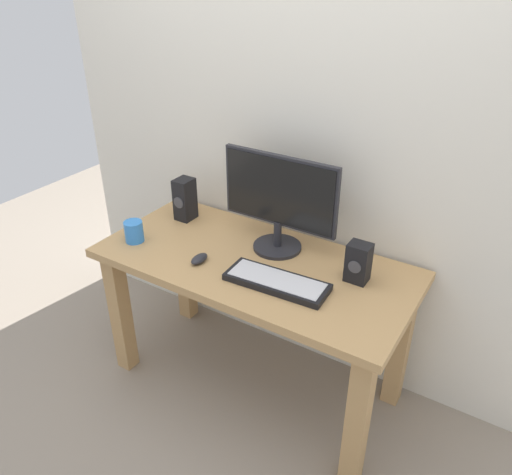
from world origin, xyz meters
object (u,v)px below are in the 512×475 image
(monitor, at_px, (279,200))
(speaker_left, at_px, (185,199))
(keyboard_primary, at_px, (277,282))
(desk, at_px, (254,286))
(coffee_mug, at_px, (134,232))
(speaker_right, at_px, (358,263))
(mouse, at_px, (199,259))

(monitor, bearing_deg, speaker_left, 179.45)
(speaker_left, bearing_deg, keyboard_primary, -21.33)
(desk, xyz_separation_m, speaker_left, (-0.51, 0.16, 0.24))
(speaker_left, xyz_separation_m, coffee_mug, (-0.06, -0.31, -0.06))
(monitor, bearing_deg, desk, -102.08)
(speaker_right, distance_m, speaker_left, 0.96)
(desk, distance_m, keyboard_primary, 0.26)
(monitor, relative_size, coffee_mug, 5.42)
(mouse, distance_m, speaker_right, 0.69)
(keyboard_primary, distance_m, mouse, 0.38)
(mouse, height_order, speaker_left, speaker_left)
(monitor, bearing_deg, coffee_mug, -152.97)
(coffee_mug, bearing_deg, speaker_right, 13.81)
(mouse, height_order, coffee_mug, coffee_mug)
(mouse, xyz_separation_m, speaker_right, (0.64, 0.24, 0.07))
(monitor, relative_size, mouse, 5.67)
(speaker_right, height_order, speaker_left, speaker_left)
(mouse, xyz_separation_m, coffee_mug, (-0.37, -0.01, 0.03))
(desk, relative_size, speaker_right, 8.28)
(desk, height_order, speaker_left, speaker_left)
(desk, xyz_separation_m, mouse, (-0.20, -0.14, 0.15))
(speaker_right, bearing_deg, monitor, 171.83)
(monitor, distance_m, speaker_right, 0.44)
(speaker_right, distance_m, coffee_mug, 1.05)
(speaker_left, distance_m, coffee_mug, 0.32)
(monitor, xyz_separation_m, coffee_mug, (-0.60, -0.31, -0.19))
(keyboard_primary, xyz_separation_m, speaker_right, (0.26, 0.21, 0.07))
(mouse, distance_m, coffee_mug, 0.38)
(monitor, xyz_separation_m, keyboard_primary, (0.15, -0.27, -0.23))
(desk, xyz_separation_m, keyboard_primary, (0.18, -0.11, 0.15))
(desk, xyz_separation_m, speaker_right, (0.44, 0.10, 0.22))
(keyboard_primary, height_order, mouse, mouse)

